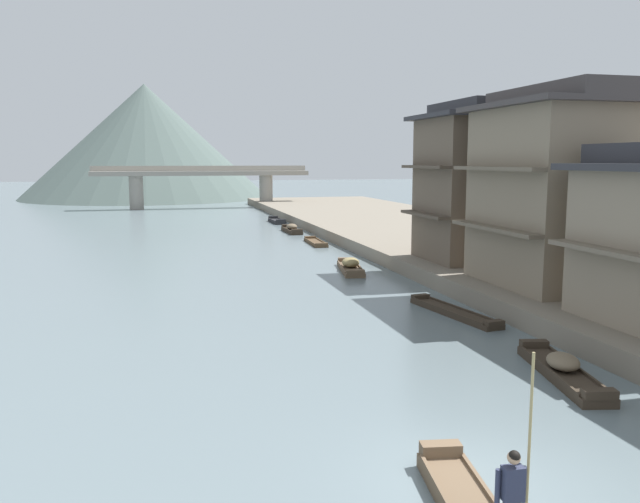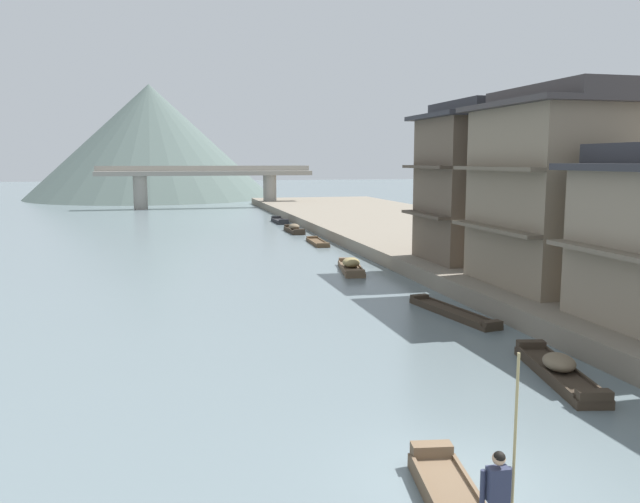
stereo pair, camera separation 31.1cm
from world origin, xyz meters
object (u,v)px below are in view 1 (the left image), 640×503
Objects in this scene: boatman_person at (513,488)px; boat_midriver_upstream at (277,221)px; house_waterfront_narrow at (472,183)px; stone_bridge at (202,180)px; boat_moored_far at (292,229)px; boat_midriver_drifting at (316,242)px; boat_moored_third at (351,266)px; boat_moored_second at (563,370)px; house_waterfront_tall at (558,189)px; boat_moored_nearest at (454,312)px.

boat_midriver_upstream is (6.97, 57.28, -1.38)m from boatman_person.
house_waterfront_narrow is 56.22m from stone_bridge.
boat_moored_far is 0.16× the size of stone_bridge.
boat_moored_third is at bearing -94.49° from boat_midriver_drifting.
boatman_person is at bearing -128.82° from boat_moored_second.
house_waterfront_narrow is at bearing -70.61° from boat_midriver_drifting.
house_waterfront_tall is 7.55m from house_waterfront_narrow.
stone_bridge reaches higher than boat_moored_third.
boat_midriver_drifting is (-0.05, 23.82, -0.00)m from boat_moored_nearest.
house_waterfront_tall reaches higher than boat_moored_far.
boat_moored_nearest is at bearing -84.84° from stone_bridge.
house_waterfront_tall is at bearing 57.65° from boat_moored_second.
boatman_person is at bearing -90.76° from stone_bridge.
boat_moored_second is 1.17× the size of boat_midriver_upstream.
boat_moored_third is 0.56× the size of house_waterfront_narrow.
boat_moored_second is at bearing -90.25° from boat_moored_far.
boat_midriver_upstream is at bearing 87.78° from boat_moored_third.
house_waterfront_narrow is (5.23, 8.84, 5.01)m from boat_moored_nearest.
boat_moored_nearest is 41.27m from boat_midriver_upstream.
stone_bridge reaches higher than boatman_person.
boat_moored_far is (0.17, 40.10, 0.03)m from boat_moored_second.
boat_midriver_drifting is 23.74m from house_waterfront_tall.
boat_moored_far reaches higher than boat_midriver_drifting.
house_waterfront_narrow is at bearing 92.06° from house_waterfront_tall.
boat_moored_far is at bearing 87.74° from boat_moored_third.
boat_moored_nearest is 11.43m from house_waterfront_narrow.
stone_bridge is at bearing 104.60° from boat_midriver_upstream.
boat_moored_far is 24.39m from house_waterfront_narrow.
boat_moored_second is 31.81m from boat_midriver_drifting.
boat_midriver_drifting is (0.16, -8.29, -0.16)m from boat_moored_far.
house_waterfront_tall is at bearing 13.22° from boat_moored_nearest.
boatman_person is 48.60m from boat_moored_far.
boat_moored_second is 72.23m from stone_bridge.
boat_moored_second is 0.58× the size of house_waterfront_tall.
boatman_person reaches higher than boat_moored_third.
boat_midriver_upstream is at bearing 89.41° from boat_midriver_drifting.
house_waterfront_tall is at bearing -82.36° from boat_midriver_upstream.
house_waterfront_narrow is (12.07, 24.86, 3.57)m from boatman_person.
boat_moored_nearest is 11.43m from boat_moored_third.
boat_moored_nearest is 64.32m from stone_bridge.
boat_moored_third is 52.90m from stone_bridge.
boat_moored_second is at bearing -85.71° from stone_bridge.
boat_moored_nearest is at bearing -89.89° from boat_midriver_drifting.
house_waterfront_narrow reaches higher than boat_midriver_upstream.
boat_moored_nearest is 0.20× the size of stone_bridge.
boat_moored_third is 12.48m from boat_midriver_drifting.
boat_moored_second is 1.12× the size of boat_moored_far.
boat_moored_far reaches higher than boat_moored_nearest.
house_waterfront_narrow is (5.09, -32.43, 4.95)m from boat_midriver_upstream.
house_waterfront_narrow is at bearing 71.57° from boat_moored_second.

